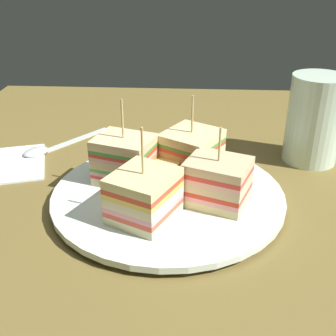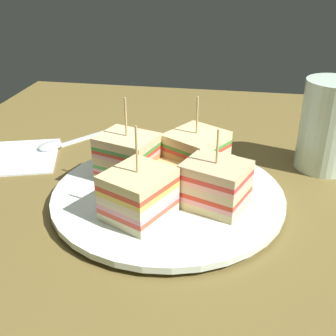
# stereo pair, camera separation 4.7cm
# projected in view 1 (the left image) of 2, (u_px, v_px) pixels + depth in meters

# --- Properties ---
(ground_plane) EXTENTS (0.90, 0.75, 0.02)m
(ground_plane) POSITION_uv_depth(u_px,v_px,m) (168.00, 208.00, 0.49)
(ground_plane) COLOR brown
(plate) EXTENTS (0.26, 0.26, 0.01)m
(plate) POSITION_uv_depth(u_px,v_px,m) (168.00, 195.00, 0.48)
(plate) COLOR white
(plate) RESTS_ON ground_plane
(sandwich_wedge_0) EXTENTS (0.07, 0.08, 0.10)m
(sandwich_wedge_0) POSITION_uv_depth(u_px,v_px,m) (125.00, 160.00, 0.49)
(sandwich_wedge_0) COLOR beige
(sandwich_wedge_0) RESTS_ON plate
(sandwich_wedge_1) EXTENTS (0.08, 0.08, 0.10)m
(sandwich_wedge_1) POSITION_uv_depth(u_px,v_px,m) (144.00, 196.00, 0.42)
(sandwich_wedge_1) COLOR beige
(sandwich_wedge_1) RESTS_ON plate
(sandwich_wedge_2) EXTENTS (0.07, 0.08, 0.09)m
(sandwich_wedge_2) POSITION_uv_depth(u_px,v_px,m) (217.00, 182.00, 0.45)
(sandwich_wedge_2) COLOR #D5C283
(sandwich_wedge_2) RESTS_ON plate
(sandwich_wedge_3) EXTENTS (0.09, 0.08, 0.10)m
(sandwich_wedge_3) POSITION_uv_depth(u_px,v_px,m) (191.00, 152.00, 0.51)
(sandwich_wedge_3) COLOR beige
(sandwich_wedge_3) RESTS_ON plate
(chip_pile) EXTENTS (0.06, 0.06, 0.03)m
(chip_pile) POSITION_uv_depth(u_px,v_px,m) (156.00, 173.00, 0.49)
(chip_pile) COLOR #D6BB66
(chip_pile) RESTS_ON plate
(spoon) EXTENTS (0.13, 0.11, 0.01)m
(spoon) POSITION_uv_depth(u_px,v_px,m) (48.00, 148.00, 0.61)
(spoon) COLOR silver
(spoon) RESTS_ON ground_plane
(napkin) EXTENTS (0.14, 0.14, 0.01)m
(napkin) POSITION_uv_depth(u_px,v_px,m) (3.00, 164.00, 0.57)
(napkin) COLOR white
(napkin) RESTS_ON ground_plane
(drinking_glass) EXTENTS (0.07, 0.07, 0.12)m
(drinking_glass) POSITION_uv_depth(u_px,v_px,m) (313.00, 126.00, 0.56)
(drinking_glass) COLOR silver
(drinking_glass) RESTS_ON ground_plane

